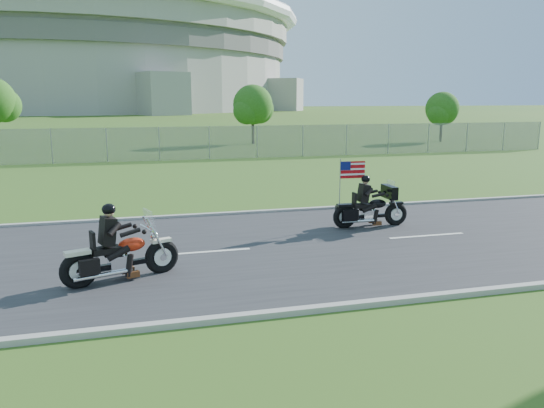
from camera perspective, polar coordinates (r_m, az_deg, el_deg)
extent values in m
plane|color=#2F5C1C|center=(13.37, 1.35, -4.73)|extent=(420.00, 420.00, 0.00)
cube|color=#28282B|center=(13.36, 1.36, -4.65)|extent=(120.00, 8.00, 0.04)
cube|color=#9E9B93|center=(17.17, -2.41, -0.94)|extent=(120.00, 0.18, 0.12)
cube|color=#9E9B93|center=(9.74, 8.11, -10.81)|extent=(120.00, 0.18, 0.12)
cube|color=gray|center=(32.48, -17.35, 6.08)|extent=(60.00, 0.03, 2.00)
cylinder|color=#A3A099|center=(183.18, -20.46, 12.65)|extent=(130.00, 130.00, 20.00)
cylinder|color=#605E5B|center=(183.55, -20.62, 14.83)|extent=(132.00, 132.00, 4.00)
cylinder|color=#A3A099|center=(184.08, -20.75, 16.69)|extent=(134.00, 134.00, 6.00)
torus|color=white|center=(184.55, -20.85, 17.92)|extent=(140.40, 140.40, 4.40)
cylinder|color=#382316|center=(43.47, -2.07, 8.15)|extent=(0.22, 0.22, 2.52)
sphere|color=#2A5115|center=(43.41, -2.09, 10.64)|extent=(3.20, 3.20, 3.20)
sphere|color=#2A5115|center=(44.03, -1.40, 10.18)|extent=(2.40, 2.40, 2.40)
sphere|color=#2A5115|center=(42.91, -2.70, 10.02)|extent=(2.24, 2.24, 2.24)
sphere|color=#2A5115|center=(47.87, -26.89, 9.45)|extent=(2.70, 2.70, 2.70)
cylinder|color=#382316|center=(47.83, 17.72, 7.75)|extent=(0.22, 0.22, 2.24)
sphere|color=#2A5115|center=(47.77, 17.84, 9.76)|extent=(2.80, 2.80, 2.80)
sphere|color=#2A5115|center=(48.44, 18.12, 9.37)|extent=(2.10, 2.10, 2.10)
sphere|color=#2A5115|center=(47.22, 17.53, 9.27)|extent=(1.96, 1.96, 1.96)
torus|color=black|center=(11.59, -11.77, -5.54)|extent=(0.77, 0.41, 0.75)
torus|color=black|center=(11.12, -20.08, -6.74)|extent=(0.77, 0.41, 0.75)
ellipsoid|color=red|center=(11.29, -14.86, -4.23)|extent=(0.64, 0.49, 0.28)
cube|color=black|center=(11.15, -17.41, -4.77)|extent=(0.62, 0.46, 0.12)
cube|color=black|center=(11.07, -17.28, -2.78)|extent=(0.36, 0.46, 0.56)
sphere|color=black|center=(10.98, -17.16, -0.55)|extent=(0.35, 0.35, 0.27)
cube|color=silver|center=(11.30, -13.04, -1.58)|extent=(0.19, 0.45, 0.40)
torus|color=black|center=(15.94, 13.17, -1.06)|extent=(0.70, 0.19, 0.69)
torus|color=black|center=(15.31, 7.81, -1.37)|extent=(0.70, 0.19, 0.69)
ellipsoid|color=black|center=(15.62, 11.28, 0.04)|extent=(0.53, 0.31, 0.26)
cube|color=black|center=(15.43, 9.62, -0.18)|extent=(0.52, 0.29, 0.11)
cube|color=black|center=(15.38, 9.83, 1.16)|extent=(0.23, 0.38, 0.52)
sphere|color=black|center=(15.34, 10.04, 2.65)|extent=(0.26, 0.26, 0.25)
cube|color=black|center=(15.71, 12.51, 1.27)|extent=(0.23, 0.76, 0.38)
cube|color=#B70C11|center=(15.35, 8.67, 3.66)|extent=(0.75, 0.04, 0.49)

